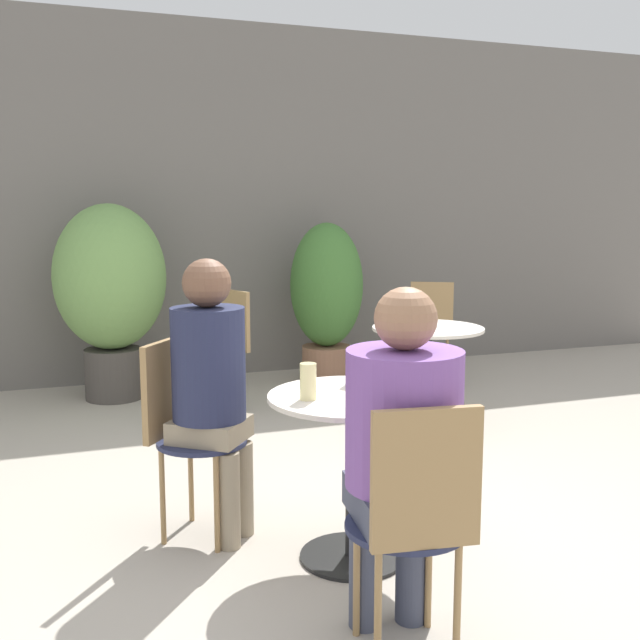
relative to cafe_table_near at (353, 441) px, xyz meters
The scene contains 15 objects.
ground_plane 0.51m from the cafe_table_near, 34.97° to the left, with size 20.00×20.00×0.00m, color #B2A899.
storefront_wall 3.79m from the cafe_table_near, 88.75° to the left, with size 10.00×0.06×3.00m.
cafe_table_near is the anchor object (origin of this frame).
cafe_table_far 1.84m from the cafe_table_near, 52.69° to the left, with size 0.71×0.71×0.70m.
bistro_chair_0 0.78m from the cafe_table_near, 142.03° to the left, with size 0.45×0.45×0.87m.
bistro_chair_1 0.78m from the cafe_table_near, 97.97° to the right, with size 0.40×0.41×0.87m.
bistro_chair_2 3.11m from the cafe_table_near, 55.93° to the left, with size 0.44×0.45×0.87m.
bistro_chair_3 2.41m from the cafe_table_near, 89.86° to the left, with size 0.44×0.42×0.87m.
seated_person_0 0.68m from the cafe_table_near, 142.03° to the left, with size 0.40×0.40×1.24m.
seated_person_1 0.66m from the cafe_table_near, 97.97° to the right, with size 0.38×0.41×1.21m.
beer_glass_0 0.33m from the cafe_table_near, 65.82° to the left, with size 0.07×0.07×0.15m.
beer_glass_1 0.33m from the cafe_table_near, behind, with size 0.07×0.07×0.15m.
beer_glass_2 0.35m from the cafe_table_near, 65.93° to the right, with size 0.06×0.06×0.20m.
potted_plant_0 3.20m from the cafe_table_near, 103.00° to the left, with size 0.84×0.84×1.49m.
potted_plant_1 3.26m from the cafe_table_near, 71.62° to the left, with size 0.61×0.61×1.34m.
Camera 1 is at (-1.21, -2.79, 1.45)m, focal length 42.00 mm.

